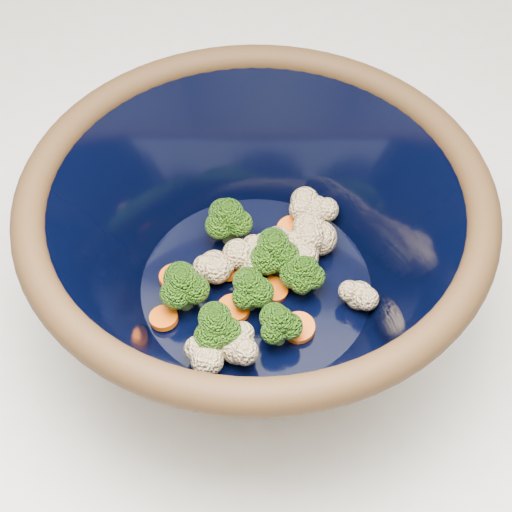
% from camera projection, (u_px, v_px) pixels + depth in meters
% --- Properties ---
extents(counter, '(1.20, 1.20, 0.90)m').
position_uv_depth(counter, '(255.00, 469.00, 1.05)').
color(counter, silver).
rests_on(counter, ground).
extents(mixing_bowl, '(0.39, 0.39, 0.17)m').
position_uv_depth(mixing_bowl, '(256.00, 244.00, 0.61)').
color(mixing_bowl, black).
rests_on(mixing_bowl, counter).
extents(vegetable_pile, '(0.20, 0.20, 0.06)m').
position_uv_depth(vegetable_pile, '(256.00, 270.00, 0.63)').
color(vegetable_pile, '#608442').
rests_on(vegetable_pile, mixing_bowl).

